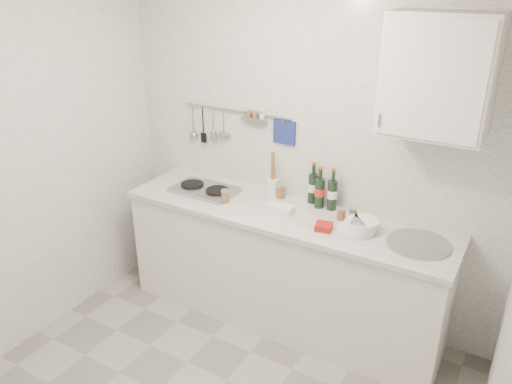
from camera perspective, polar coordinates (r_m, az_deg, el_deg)
back_wall at (r=3.71m, az=5.50°, el=4.14°), size 3.00×0.02×2.50m
wall_left at (r=3.66m, az=-26.76°, el=1.35°), size 0.02×2.80×2.50m
wall_right at (r=2.17m, az=26.60°, el=-13.99°), size 0.02×2.80×2.50m
counter at (r=3.82m, az=3.17°, el=-8.81°), size 2.44×0.64×0.96m
wall_rail at (r=3.90m, az=-2.63°, el=7.93°), size 0.98×0.09×0.34m
wall_cabinet at (r=3.09m, az=20.12°, el=12.36°), size 0.60×0.38×0.70m
plate_stack_hob at (r=3.95m, az=-6.59°, el=0.41°), size 0.33×0.33×0.03m
plate_stack_sink at (r=3.36m, az=11.70°, el=-3.80°), size 0.26×0.25×0.09m
wine_bottles at (r=3.63m, az=7.52°, el=0.61°), size 0.24×0.13×0.31m
butter_dish at (r=3.56m, az=2.78°, el=-1.91°), size 0.19×0.10×0.06m
strawberry_punnet at (r=3.35m, az=7.74°, el=-3.96°), size 0.13×0.13×0.04m
utensil_crock at (r=3.80m, az=1.89°, el=0.78°), size 0.09×0.09×0.36m
jar_a at (r=3.78m, az=2.82°, el=0.09°), size 0.07×0.07×0.10m
jar_b at (r=3.54m, az=11.05°, el=-2.32°), size 0.06×0.06×0.07m
jar_c at (r=3.49m, az=9.70°, el=-2.46°), size 0.06×0.06×0.09m
jar_d at (r=3.70m, az=-3.55°, el=-0.48°), size 0.06×0.06×0.10m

